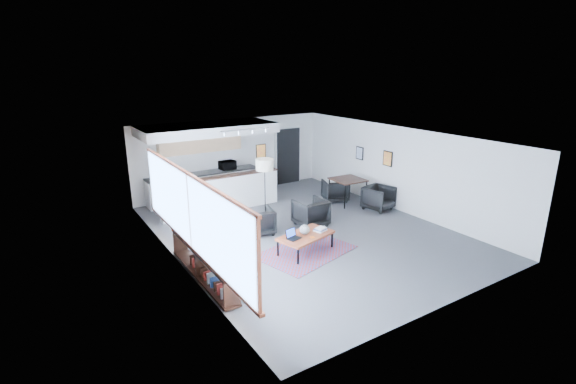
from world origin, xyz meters
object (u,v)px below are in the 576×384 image
laptop (292,236)px  ceramic_pot (305,230)px  book_stack (320,229)px  dining_chair_near (378,199)px  microwave (227,164)px  coffee_table (306,236)px  armchair_right (311,211)px  dining_chair_far (335,191)px  floor_lamp (265,167)px  armchair_left (259,220)px  dining_table (348,181)px

laptop → ceramic_pot: size_ratio=1.48×
ceramic_pot → book_stack: bearing=-3.6°
book_stack → dining_chair_near: (3.28, 1.34, -0.14)m
laptop → book_stack: laptop is taller
book_stack → microwave: bearing=90.6°
book_stack → microwave: 5.31m
ceramic_pot → microwave: (0.40, 5.24, 0.53)m
book_stack → coffee_table: bearing=-179.7°
book_stack → dining_chair_near: bearing=22.3°
armchair_right → microwave: 4.03m
dining_chair_far → book_stack: bearing=66.1°
ceramic_pot → dining_chair_far: bearing=41.2°
floor_lamp → dining_chair_near: (3.36, -1.27, -1.20)m
armchair_left → dining_chair_near: 4.10m
coffee_table → dining_table: bearing=20.9°
coffee_table → laptop: (-0.39, -0.00, 0.10)m
laptop → book_stack: (0.83, 0.00, -0.02)m
book_stack → dining_chair_near: 3.54m
armchair_left → microwave: microwave is taller
armchair_left → floor_lamp: 1.70m
book_stack → armchair_left: size_ratio=0.45×
laptop → dining_table: bearing=18.0°
ceramic_pot → dining_chair_near: bearing=19.4°
microwave → dining_table: bearing=-52.5°
ceramic_pot → dining_table: (3.35, 2.35, 0.17)m
coffee_table → microwave: 5.33m
coffee_table → dining_chair_near: dining_chair_near is taller
ceramic_pot → book_stack: ceramic_pot is taller
book_stack → laptop: bearing=-179.7°
dining_chair_far → coffee_table: bearing=61.7°
dining_chair_near → coffee_table: bearing=-173.1°
dining_table → microwave: microwave is taller
ceramic_pot → dining_chair_near: size_ratio=0.35×
armchair_right → dining_chair_near: bearing=178.8°
laptop → dining_chair_far: laptop is taller
book_stack → dining_chair_far: (2.69, 2.78, -0.16)m
laptop → ceramic_pot: 0.38m
floor_lamp → dining_chair_far: size_ratio=2.69×
ceramic_pot → dining_table: bearing=35.1°
laptop → microwave: 5.36m
dining_chair_far → floor_lamp: bearing=23.6°
armchair_right → dining_chair_near: (2.59, -0.03, -0.07)m
floor_lamp → coffee_table: bearing=-97.8°
ceramic_pot → dining_chair_far: (3.15, 2.75, -0.24)m
armchair_right → ceramic_pot: bearing=49.3°
floor_lamp → dining_chair_far: 3.04m
ceramic_pot → dining_table: size_ratio=0.24×
coffee_table → microwave: (0.39, 5.27, 0.69)m
dining_chair_near → dining_chair_far: (-0.58, 1.44, -0.02)m
dining_chair_near → ceramic_pot: bearing=-173.6°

